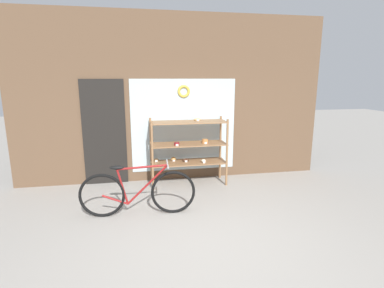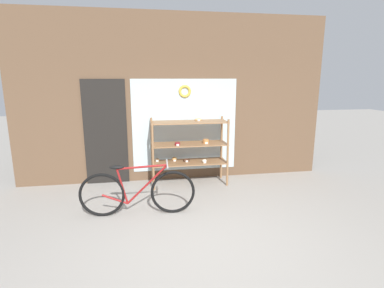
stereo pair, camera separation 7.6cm
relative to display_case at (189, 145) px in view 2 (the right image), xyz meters
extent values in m
plane|color=gray|center=(-0.23, -2.33, -0.81)|extent=(30.00, 30.00, 0.00)
cube|color=brown|center=(-0.23, 0.40, 0.88)|extent=(6.38, 0.08, 3.38)
cube|color=silver|center=(-0.03, 0.35, 0.34)|extent=(2.16, 0.02, 1.90)
cube|color=black|center=(-1.64, 0.34, 0.24)|extent=(0.84, 0.03, 2.10)
torus|color=gold|center=(-0.03, 0.33, 1.04)|extent=(0.26, 0.06, 0.26)
cylinder|color=#8E6642|center=(-0.73, -0.24, -0.14)|extent=(0.04, 0.04, 1.34)
cylinder|color=#8E6642|center=(0.73, -0.24, -0.14)|extent=(0.04, 0.04, 1.34)
cylinder|color=#8E6642|center=(-0.73, 0.24, -0.14)|extent=(0.04, 0.04, 1.34)
cylinder|color=#8E6642|center=(0.73, 0.24, -0.14)|extent=(0.04, 0.04, 1.34)
cube|color=#8E6642|center=(0.00, 0.00, -0.36)|extent=(1.51, 0.52, 0.02)
cube|color=#8E6642|center=(0.00, 0.00, 0.02)|extent=(1.51, 0.52, 0.02)
cube|color=#8E6642|center=(0.00, 0.00, 0.46)|extent=(1.51, 0.52, 0.02)
ellipsoid|color=#AD7F4C|center=(-0.64, 0.16, -0.32)|extent=(0.09, 0.08, 0.06)
cube|color=white|center=(-0.64, 0.11, -0.33)|extent=(0.05, 0.00, 0.04)
ellipsoid|color=tan|center=(-0.29, 0.14, -0.31)|extent=(0.11, 0.09, 0.08)
cube|color=white|center=(-0.29, 0.08, -0.33)|extent=(0.05, 0.00, 0.04)
cylinder|color=maroon|center=(-0.25, -0.12, 0.06)|extent=(0.10, 0.10, 0.06)
cube|color=white|center=(-0.25, -0.18, 0.05)|extent=(0.05, 0.00, 0.04)
ellipsoid|color=beige|center=(0.29, -0.10, -0.31)|extent=(0.10, 0.08, 0.07)
cube|color=white|center=(0.29, -0.15, -0.33)|extent=(0.05, 0.00, 0.04)
cylinder|color=#C67F42|center=(0.33, -0.04, 0.07)|extent=(0.12, 0.12, 0.08)
cube|color=white|center=(0.33, -0.11, 0.05)|extent=(0.05, 0.00, 0.04)
torus|color=#4C2D1E|center=(-0.05, 0.06, -0.33)|extent=(0.14, 0.14, 0.04)
cube|color=white|center=(-0.05, -0.02, -0.33)|extent=(0.05, 0.00, 0.04)
torus|color=tan|center=(0.20, 0.12, 0.49)|extent=(0.15, 0.15, 0.03)
cube|color=white|center=(0.20, 0.04, 0.49)|extent=(0.05, 0.00, 0.04)
torus|color=black|center=(-1.57, -1.24, -0.46)|extent=(0.70, 0.08, 0.70)
torus|color=black|center=(-0.47, -1.30, -0.46)|extent=(0.70, 0.08, 0.70)
cylinder|color=maroon|center=(-0.87, -1.28, -0.31)|extent=(0.65, 0.07, 0.63)
cylinder|color=maroon|center=(-0.94, -1.28, -0.03)|extent=(0.77, 0.08, 0.07)
cylinder|color=maroon|center=(-1.25, -1.26, -0.33)|extent=(0.17, 0.04, 0.58)
cylinder|color=maroon|center=(-1.37, -1.25, -0.54)|extent=(0.40, 0.05, 0.19)
ellipsoid|color=black|center=(-1.32, -1.26, -0.02)|extent=(0.22, 0.10, 0.06)
cylinder|color=#B2B2B7|center=(-0.55, -1.30, 0.01)|extent=(0.05, 0.46, 0.02)
camera|label=1|loc=(-1.00, -5.73, 1.31)|focal=28.00mm
camera|label=2|loc=(-0.92, -5.75, 1.31)|focal=28.00mm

